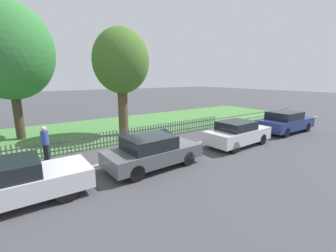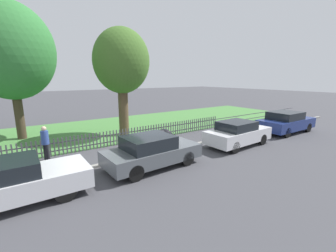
% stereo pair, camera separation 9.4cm
% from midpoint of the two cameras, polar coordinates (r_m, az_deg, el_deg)
% --- Properties ---
extents(ground_plane, '(120.00, 120.00, 0.00)m').
position_cam_midpoint_polar(ground_plane, '(10.69, -5.33, -7.81)').
color(ground_plane, '#424247').
extents(kerb_stone, '(36.71, 0.20, 0.12)m').
position_cam_midpoint_polar(kerb_stone, '(10.75, -5.60, -7.36)').
color(kerb_stone, gray).
rests_on(kerb_stone, ground).
extents(grass_strip, '(36.71, 8.41, 0.01)m').
position_cam_midpoint_polar(grass_strip, '(16.73, -17.09, -0.91)').
color(grass_strip, '#477F3D').
rests_on(grass_strip, ground).
extents(park_fence, '(36.71, 0.05, 0.86)m').
position_cam_midpoint_polar(park_fence, '(12.81, -11.26, -2.58)').
color(park_fence, '#4C4C51').
rests_on(park_fence, ground).
extents(parked_car_silver_hatchback, '(4.51, 1.71, 1.34)m').
position_cam_midpoint_polar(parked_car_silver_hatchback, '(8.09, -36.34, -11.77)').
color(parked_car_silver_hatchback, silver).
rests_on(parked_car_silver_hatchback, ground).
extents(parked_car_black_saloon, '(4.06, 1.91, 1.34)m').
position_cam_midpoint_polar(parked_car_black_saloon, '(9.33, -4.38, -6.37)').
color(parked_car_black_saloon, '#51565B').
rests_on(parked_car_black_saloon, ground).
extents(parked_car_navy_estate, '(3.96, 1.76, 1.37)m').
position_cam_midpoint_polar(parked_car_navy_estate, '(12.74, 17.06, -1.73)').
color(parked_car_navy_estate, silver).
rests_on(parked_car_navy_estate, ground).
extents(parked_car_red_compact, '(4.30, 1.89, 1.42)m').
position_cam_midpoint_polar(parked_car_red_compact, '(17.10, 27.45, 0.99)').
color(parked_car_red_compact, navy).
rests_on(parked_car_red_compact, ground).
extents(covered_motorcycle, '(1.97, 0.82, 0.94)m').
position_cam_midpoint_polar(covered_motorcycle, '(11.94, -2.57, -2.69)').
color(covered_motorcycle, black).
rests_on(covered_motorcycle, ground).
extents(tree_behind_motorcycle, '(4.72, 4.72, 7.81)m').
position_cam_midpoint_polar(tree_behind_motorcycle, '(15.95, -35.48, 15.15)').
color(tree_behind_motorcycle, '#473828').
rests_on(tree_behind_motorcycle, ground).
extents(tree_mid_park, '(3.43, 3.43, 6.61)m').
position_cam_midpoint_polar(tree_mid_park, '(14.50, -12.03, 15.58)').
color(tree_mid_park, brown).
rests_on(tree_mid_park, ground).
extents(pedestrian_near_fence, '(0.41, 0.41, 1.58)m').
position_cam_midpoint_polar(pedestrian_near_fence, '(11.29, -28.95, -3.51)').
color(pedestrian_near_fence, black).
rests_on(pedestrian_near_fence, ground).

